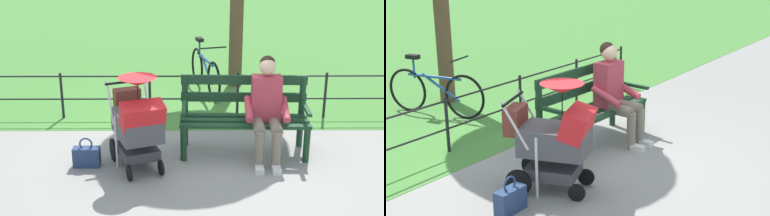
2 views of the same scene
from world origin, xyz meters
TOP-DOWN VIEW (x-y plane):
  - ground_plane at (0.00, 0.00)m, footprint 60.00×60.00m
  - grass_lawn at (0.00, -8.80)m, footprint 40.00×16.00m
  - park_bench at (-0.62, -0.12)m, footprint 1.62×0.65m
  - person_on_bench at (-0.87, 0.11)m, footprint 0.54×0.74m
  - stroller at (0.68, 0.39)m, footprint 0.77×1.00m
  - handbag at (1.30, 0.33)m, footprint 0.32×0.14m
  - park_fence at (0.00, -1.31)m, footprint 6.56×0.04m
  - bicycle at (-0.21, -2.59)m, footprint 0.56×1.62m

SIDE VIEW (x-z plane):
  - ground_plane at x=0.00m, z-range 0.00..0.00m
  - grass_lawn at x=0.00m, z-range 0.00..0.01m
  - handbag at x=1.30m, z-range -0.06..0.31m
  - bicycle at x=-0.21m, z-range -0.08..0.81m
  - park_fence at x=0.00m, z-range 0.07..0.77m
  - park_bench at x=-0.62m, z-range 0.05..1.01m
  - stroller at x=0.68m, z-range 0.02..1.17m
  - person_on_bench at x=-0.87m, z-range 0.04..1.31m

